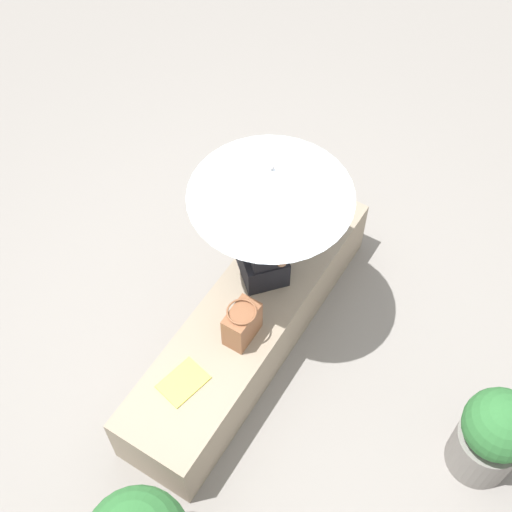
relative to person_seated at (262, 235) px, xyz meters
The scene contains 8 objects.
ground_plane 0.90m from the person_seated, 16.08° to the left, with size 14.00×14.00×0.00m, color gray.
stone_bench 0.68m from the person_seated, 16.08° to the left, with size 2.28×0.56×0.47m, color gray.
person_seated is the anchor object (origin of this frame).
parasol 0.57m from the person_seated, 63.82° to the left, with size 0.96×0.96×1.09m.
handbag_black 0.56m from the person_seated, behind, with size 0.23×0.17×0.32m.
tote_bag_canvas 0.56m from the person_seated, 17.65° to the left, with size 0.24×0.18×0.28m.
magazine 1.02m from the person_seated, ahead, with size 0.28×0.20×0.01m, color #EAE04C.
planter_near 1.80m from the person_seated, 82.17° to the left, with size 0.43×0.43×0.75m.
Camera 1 is at (2.01, 1.29, 4.33)m, focal length 49.58 mm.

